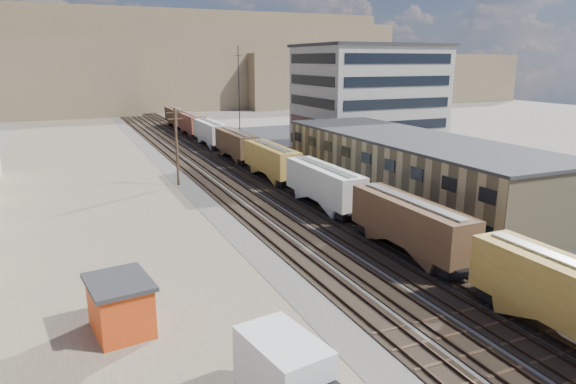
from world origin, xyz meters
name	(u,v)px	position (x,y,z in m)	size (l,w,h in m)	color
ground	(455,316)	(0.00, 0.00, 0.00)	(300.00, 300.00, 0.00)	#6B6356
ballast_bed	(224,168)	(0.00, 50.00, 0.03)	(18.00, 200.00, 0.06)	#4C4742
dirt_yard	(85,198)	(-20.00, 40.00, 0.01)	(24.00, 180.00, 0.03)	brown
asphalt_lot	(406,175)	(22.00, 35.00, 0.02)	(26.00, 120.00, 0.04)	#232326
rail_tracks	(220,168)	(-0.55, 50.00, 0.11)	(11.40, 200.00, 0.24)	black
freight_train	(252,150)	(3.80, 47.97, 2.79)	(3.00, 119.74, 4.46)	black
warehouse	(410,167)	(14.98, 25.00, 3.65)	(12.40, 40.40, 7.25)	tan
office_tower	(367,98)	(27.95, 54.95, 9.26)	(22.60, 18.60, 18.45)	#9E998E
utility_pole_north	(177,145)	(-8.50, 42.00, 5.30)	(2.20, 0.32, 10.00)	#382619
radio_mast	(239,101)	(6.00, 60.00, 9.12)	(1.20, 0.16, 18.00)	black
hills_north	(124,65)	(0.17, 167.92, 14.10)	(265.00, 80.00, 32.00)	brown
maintenance_shed	(120,305)	(-19.51, 6.56, 1.68)	(4.03, 4.90, 3.28)	#C43D12
parked_car_blue	(395,169)	(21.34, 36.69, 0.72)	(2.40, 5.20, 1.45)	navy
parked_car_far	(410,157)	(28.92, 43.21, 0.74)	(1.74, 4.33, 1.47)	silver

